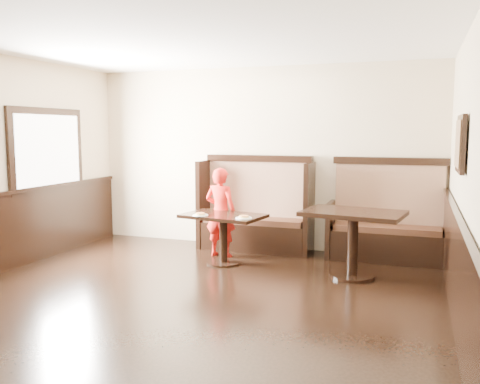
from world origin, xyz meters
The scene contains 9 objects.
ground centered at (0.00, 0.00, 0.00)m, with size 7.00×7.00×0.00m, color black.
room_shell centered at (-0.30, 0.28, 0.67)m, with size 7.00×7.00×7.00m.
booth_main centered at (0.00, 3.30, 0.53)m, with size 1.75×0.72×1.45m.
booth_neighbor centered at (1.95, 3.29, 0.48)m, with size 1.65×0.72×1.45m.
table_main centered at (-0.16, 2.30, 0.53)m, with size 1.18×0.85×0.69m.
table_neighbor centered at (1.60, 2.24, 0.62)m, with size 1.31×0.96×0.84m.
child centered at (-0.34, 2.68, 0.65)m, with size 0.47×0.31×1.30m, color red.
pizza_plate_left centered at (-0.40, 2.09, 0.70)m, with size 0.21×0.21×0.04m.
pizza_plate_right centered at (0.22, 2.08, 0.70)m, with size 0.22×0.22×0.04m.
Camera 1 is at (2.34, -4.08, 1.82)m, focal length 38.00 mm.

